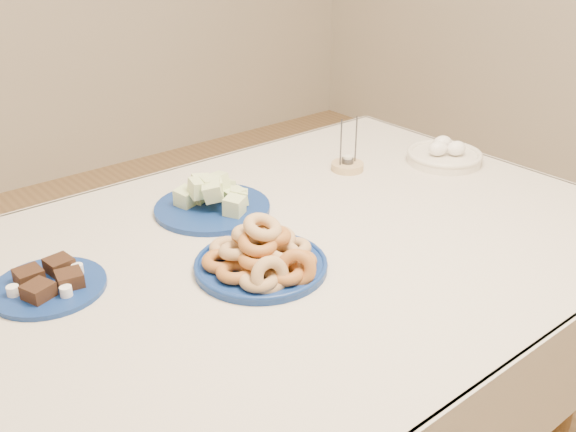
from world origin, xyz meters
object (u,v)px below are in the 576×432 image
at_px(donut_platter, 262,257).
at_px(brownie_plate, 49,284).
at_px(melon_plate, 213,200).
at_px(egg_bowl, 444,155).
at_px(dining_table, 274,290).
at_px(candle_holder, 347,165).

bearing_deg(donut_platter, brownie_plate, 150.45).
height_order(melon_plate, egg_bowl, melon_plate).
bearing_deg(dining_table, egg_bowl, 7.45).
xyz_separation_m(donut_platter, candle_holder, (0.52, 0.28, -0.02)).
xyz_separation_m(melon_plate, candle_holder, (0.44, -0.02, -0.02)).
distance_m(brownie_plate, egg_bowl, 1.14).
height_order(melon_plate, candle_holder, candle_holder).
bearing_deg(dining_table, melon_plate, 88.59).
bearing_deg(egg_bowl, candle_holder, 151.86).
relative_size(donut_platter, candle_holder, 2.29).
xyz_separation_m(donut_platter, egg_bowl, (0.77, 0.15, -0.01)).
relative_size(melon_plate, candle_holder, 2.10).
distance_m(melon_plate, brownie_plate, 0.45).
height_order(donut_platter, melon_plate, donut_platter).
xyz_separation_m(dining_table, brownie_plate, (-0.44, 0.15, 0.12)).
bearing_deg(dining_table, brownie_plate, 160.78).
bearing_deg(brownie_plate, candle_holder, 4.92).
bearing_deg(brownie_plate, egg_bowl, -3.06).
bearing_deg(melon_plate, brownie_plate, -168.00).
bearing_deg(candle_holder, brownie_plate, -175.08).
height_order(dining_table, melon_plate, melon_plate).
distance_m(dining_table, candle_holder, 0.52).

